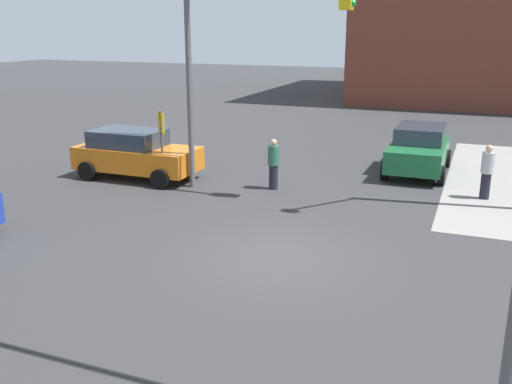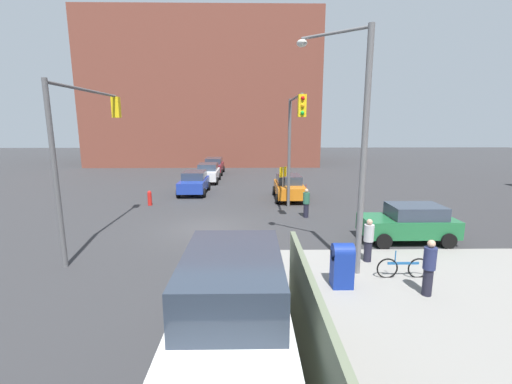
{
  "view_description": "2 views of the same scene",
  "coord_description": "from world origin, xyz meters",
  "px_view_note": "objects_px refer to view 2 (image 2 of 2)",
  "views": [
    {
      "loc": [
        3.9,
        -11.09,
        4.94
      ],
      "look_at": [
        -0.92,
        0.99,
        1.15
      ],
      "focal_mm": 40.0,
      "sensor_mm": 36.0,
      "label": 1
    },
    {
      "loc": [
        16.14,
        2.15,
        5.01
      ],
      "look_at": [
        -2.64,
        2.46,
        1.3
      ],
      "focal_mm": 24.0,
      "sensor_mm": 36.0,
      "label": 2
    }
  ],
  "objects_px": {
    "coupe_orange": "(289,187)",
    "hatchback_white": "(208,173)",
    "fire_hydrant": "(150,198)",
    "sedan_blue": "(194,182)",
    "mailbox_blue": "(342,264)",
    "pedestrian_crossing": "(306,203)",
    "pedestrian_walking_north": "(368,240)",
    "pedestrian_waiting": "(429,267)",
    "traffic_signal_nw_corner": "(294,132)",
    "sedan_green": "(409,223)",
    "bicycle_leaning_on_fence": "(403,268)",
    "bicycle_at_crosswalk": "(306,194)",
    "sedan_maroon": "(214,166)",
    "van_white_delivery": "(234,311)",
    "street_lamp_corner": "(354,134)",
    "traffic_signal_se_corner": "(85,133)"
  },
  "relations": [
    {
      "from": "coupe_orange",
      "to": "hatchback_white",
      "type": "height_order",
      "value": "same"
    },
    {
      "from": "fire_hydrant",
      "to": "sedan_blue",
      "type": "relative_size",
      "value": 0.24
    },
    {
      "from": "mailbox_blue",
      "to": "sedan_blue",
      "type": "relative_size",
      "value": 0.36
    },
    {
      "from": "mailbox_blue",
      "to": "fire_hydrant",
      "type": "height_order",
      "value": "mailbox_blue"
    },
    {
      "from": "mailbox_blue",
      "to": "pedestrian_crossing",
      "type": "relative_size",
      "value": 0.9
    },
    {
      "from": "fire_hydrant",
      "to": "pedestrian_walking_north",
      "type": "height_order",
      "value": "pedestrian_walking_north"
    },
    {
      "from": "pedestrian_waiting",
      "to": "coupe_orange",
      "type": "bearing_deg",
      "value": 121.56
    },
    {
      "from": "fire_hydrant",
      "to": "traffic_signal_nw_corner",
      "type": "bearing_deg",
      "value": 74.36
    },
    {
      "from": "sedan_green",
      "to": "bicycle_leaning_on_fence",
      "type": "relative_size",
      "value": 2.25
    },
    {
      "from": "hatchback_white",
      "to": "bicycle_leaning_on_fence",
      "type": "bearing_deg",
      "value": 24.28
    },
    {
      "from": "bicycle_at_crosswalk",
      "to": "sedan_maroon",
      "type": "bearing_deg",
      "value": -148.14
    },
    {
      "from": "sedan_maroon",
      "to": "pedestrian_walking_north",
      "type": "bearing_deg",
      "value": 19.25
    },
    {
      "from": "pedestrian_crossing",
      "to": "van_white_delivery",
      "type": "bearing_deg",
      "value": -138.14
    },
    {
      "from": "van_white_delivery",
      "to": "coupe_orange",
      "type": "bearing_deg",
      "value": 169.77
    },
    {
      "from": "sedan_maroon",
      "to": "hatchback_white",
      "type": "height_order",
      "value": "same"
    },
    {
      "from": "street_lamp_corner",
      "to": "pedestrian_waiting",
      "type": "distance_m",
      "value": 4.62
    },
    {
      "from": "pedestrian_waiting",
      "to": "bicycle_at_crosswalk",
      "type": "xyz_separation_m",
      "value": [
        -13.6,
        -1.4,
        -0.56
      ]
    },
    {
      "from": "sedan_green",
      "to": "mailbox_blue",
      "type": "bearing_deg",
      "value": -43.69
    },
    {
      "from": "sedan_blue",
      "to": "sedan_green",
      "type": "bearing_deg",
      "value": 45.77
    },
    {
      "from": "van_white_delivery",
      "to": "pedestrian_waiting",
      "type": "distance_m",
      "value": 6.34
    },
    {
      "from": "street_lamp_corner",
      "to": "pedestrian_walking_north",
      "type": "height_order",
      "value": "street_lamp_corner"
    },
    {
      "from": "street_lamp_corner",
      "to": "coupe_orange",
      "type": "distance_m",
      "value": 12.39
    },
    {
      "from": "fire_hydrant",
      "to": "pedestrian_waiting",
      "type": "distance_m",
      "value": 16.55
    },
    {
      "from": "sedan_maroon",
      "to": "hatchback_white",
      "type": "bearing_deg",
      "value": 0.28
    },
    {
      "from": "bicycle_leaning_on_fence",
      "to": "sedan_green",
      "type": "bearing_deg",
      "value": 153.1
    },
    {
      "from": "pedestrian_walking_north",
      "to": "bicycle_at_crosswalk",
      "type": "relative_size",
      "value": 0.93
    },
    {
      "from": "bicycle_at_crosswalk",
      "to": "bicycle_leaning_on_fence",
      "type": "bearing_deg",
      "value": 5.51
    },
    {
      "from": "pedestrian_walking_north",
      "to": "traffic_signal_se_corner",
      "type": "bearing_deg",
      "value": 158.95
    },
    {
      "from": "street_lamp_corner",
      "to": "pedestrian_crossing",
      "type": "distance_m",
      "value": 7.98
    },
    {
      "from": "traffic_signal_nw_corner",
      "to": "fire_hydrant",
      "type": "height_order",
      "value": "traffic_signal_nw_corner"
    },
    {
      "from": "traffic_signal_nw_corner",
      "to": "pedestrian_walking_north",
      "type": "xyz_separation_m",
      "value": [
        6.77,
        2.0,
        -3.76
      ]
    },
    {
      "from": "traffic_signal_nw_corner",
      "to": "coupe_orange",
      "type": "relative_size",
      "value": 1.58
    },
    {
      "from": "street_lamp_corner",
      "to": "van_white_delivery",
      "type": "xyz_separation_m",
      "value": [
        4.79,
        -3.71,
        -3.42
      ]
    },
    {
      "from": "street_lamp_corner",
      "to": "pedestrian_crossing",
      "type": "height_order",
      "value": "street_lamp_corner"
    },
    {
      "from": "bicycle_leaning_on_fence",
      "to": "coupe_orange",
      "type": "bearing_deg",
      "value": -168.99
    },
    {
      "from": "bicycle_at_crosswalk",
      "to": "street_lamp_corner",
      "type": "bearing_deg",
      "value": -2.37
    },
    {
      "from": "coupe_orange",
      "to": "hatchback_white",
      "type": "distance_m",
      "value": 9.56
    },
    {
      "from": "mailbox_blue",
      "to": "fire_hydrant",
      "type": "bearing_deg",
      "value": -140.6
    },
    {
      "from": "street_lamp_corner",
      "to": "pedestrian_crossing",
      "type": "xyz_separation_m",
      "value": [
        -6.97,
        -0.31,
        -3.88
      ]
    },
    {
      "from": "sedan_green",
      "to": "pedestrian_walking_north",
      "type": "distance_m",
      "value": 3.37
    },
    {
      "from": "mailbox_blue",
      "to": "fire_hydrant",
      "type": "xyz_separation_m",
      "value": [
        -11.2,
        -9.2,
        -0.28
      ]
    },
    {
      "from": "van_white_delivery",
      "to": "bicycle_at_crosswalk",
      "type": "bearing_deg",
      "value": 165.77
    },
    {
      "from": "street_lamp_corner",
      "to": "bicycle_at_crosswalk",
      "type": "xyz_separation_m",
      "value": [
        -11.77,
        0.49,
        -4.35
      ]
    },
    {
      "from": "pedestrian_waiting",
      "to": "street_lamp_corner",
      "type": "bearing_deg",
      "value": 156.53
    },
    {
      "from": "pedestrian_crossing",
      "to": "pedestrian_waiting",
      "type": "distance_m",
      "value": 9.07
    },
    {
      "from": "van_white_delivery",
      "to": "pedestrian_crossing",
      "type": "bearing_deg",
      "value": 163.87
    },
    {
      "from": "bicycle_leaning_on_fence",
      "to": "hatchback_white",
      "type": "bearing_deg",
      "value": -155.72
    },
    {
      "from": "coupe_orange",
      "to": "van_white_delivery",
      "type": "bearing_deg",
      "value": -10.23
    },
    {
      "from": "street_lamp_corner",
      "to": "pedestrian_crossing",
      "type": "bearing_deg",
      "value": -177.43
    },
    {
      "from": "sedan_blue",
      "to": "traffic_signal_se_corner",
      "type": "bearing_deg",
      "value": -13.02
    }
  ]
}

